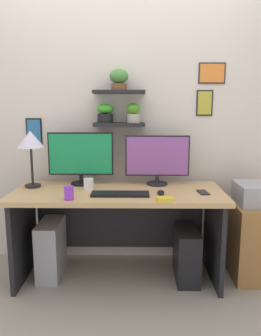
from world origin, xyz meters
name	(u,v)px	position (x,y,z in m)	size (l,w,h in m)	color
ground_plane	(119,277)	(0.00, 0.00, 0.00)	(8.00, 8.00, 0.00)	gray
back_wall_assembly	(120,113)	(0.00, 0.44, 1.35)	(4.40, 0.24, 2.70)	beige
desk	(118,213)	(0.00, 0.06, 0.54)	(1.69, 0.68, 0.75)	tan
monitor_left	(81,157)	(-0.33, 0.22, 0.99)	(0.55, 0.18, 0.45)	black
monitor_right	(157,159)	(0.33, 0.22, 0.98)	(0.54, 0.18, 0.42)	black
keyboard	(120,194)	(0.02, -0.14, 0.76)	(0.44, 0.14, 0.02)	black
computer_mouse	(161,192)	(0.33, -0.11, 0.77)	(0.06, 0.09, 0.03)	black
desk_lamp	(31,142)	(-0.72, 0.11, 1.13)	(0.22, 0.22, 0.47)	black
cell_phone	(203,192)	(0.67, -0.06, 0.76)	(0.07, 0.14, 0.01)	black
coffee_mug	(89,184)	(-0.24, 0.04, 0.80)	(0.08, 0.08, 0.09)	white
pen_cup	(69,193)	(-0.34, -0.26, 0.80)	(0.07, 0.07, 0.10)	purple
scissors_tray	(165,199)	(0.35, -0.28, 0.76)	(0.12, 0.08, 0.02)	yellow
drawer_cabinet	(257,240)	(1.16, 0.06, 0.31)	(0.44, 0.50, 0.63)	#9E6B38
printer	(260,194)	(1.16, 0.06, 0.71)	(0.38, 0.34, 0.17)	#9E9EA3
computer_tower_left	(51,249)	(-0.57, 0.03, 0.24)	(0.18, 0.40, 0.47)	#99999E
computer_tower_right	(187,254)	(0.56, -0.01, 0.21)	(0.18, 0.40, 0.43)	black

